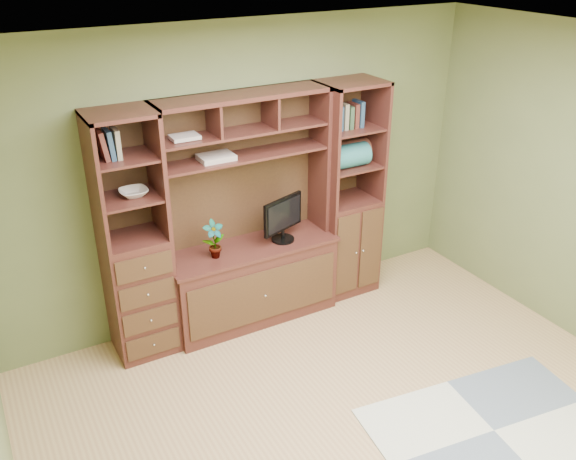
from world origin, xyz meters
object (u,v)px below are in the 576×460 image
right_tower (347,191)px  center_hutch (250,215)px  monitor (283,212)px  left_tower (134,240)px

right_tower → center_hutch: bearing=-177.8°
right_tower → monitor: size_ratio=3.66×
right_tower → monitor: bearing=-174.1°
center_hutch → monitor: size_ratio=3.66×
right_tower → monitor: (-0.73, -0.07, -0.02)m
monitor → right_tower: bearing=-13.5°
left_tower → right_tower: bearing=0.0°
left_tower → monitor: left_tower is taller
center_hutch → left_tower: same height
left_tower → monitor: 1.30m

